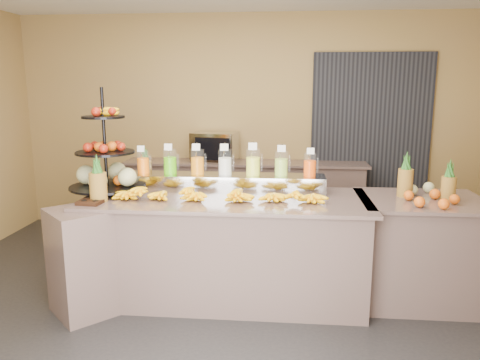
# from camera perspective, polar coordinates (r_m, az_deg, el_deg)

# --- Properties ---
(ground) EXTENTS (6.00, 6.00, 0.00)m
(ground) POSITION_cam_1_polar(r_m,az_deg,el_deg) (4.16, -2.11, -15.68)
(ground) COLOR black
(ground) RESTS_ON ground
(room_envelope) EXTENTS (6.04, 5.02, 2.82)m
(room_envelope) POSITION_cam_1_polar(r_m,az_deg,el_deg) (4.46, 1.47, 11.21)
(room_envelope) COLOR olive
(room_envelope) RESTS_ON ground
(buffet_counter) EXTENTS (2.75, 1.25, 0.93)m
(buffet_counter) POSITION_cam_1_polar(r_m,az_deg,el_deg) (4.23, -3.26, -8.36)
(buffet_counter) COLOR gray
(buffet_counter) RESTS_ON ground
(right_counter) EXTENTS (1.08, 0.88, 0.93)m
(right_counter) POSITION_cam_1_polar(r_m,az_deg,el_deg) (4.48, 20.90, -7.93)
(right_counter) COLOR gray
(right_counter) RESTS_ON ground
(back_ledge) EXTENTS (3.10, 0.55, 0.93)m
(back_ledge) POSITION_cam_1_polar(r_m,az_deg,el_deg) (6.11, 0.59, -2.03)
(back_ledge) COLOR gray
(back_ledge) RESTS_ON ground
(pitcher_tray) EXTENTS (1.85, 0.30, 0.15)m
(pitcher_tray) POSITION_cam_1_polar(r_m,az_deg,el_deg) (4.37, -1.82, -0.30)
(pitcher_tray) COLOR gray
(pitcher_tray) RESTS_ON buffet_counter
(juice_pitcher_orange_a) EXTENTS (0.12, 0.12, 0.28)m
(juice_pitcher_orange_a) POSITION_cam_1_polar(r_m,az_deg,el_deg) (4.50, -11.73, 2.00)
(juice_pitcher_orange_a) COLOR silver
(juice_pitcher_orange_a) RESTS_ON pitcher_tray
(juice_pitcher_green) EXTENTS (0.12, 0.13, 0.30)m
(juice_pitcher_green) POSITION_cam_1_polar(r_m,az_deg,el_deg) (4.43, -8.52, 2.07)
(juice_pitcher_green) COLOR silver
(juice_pitcher_green) RESTS_ON pitcher_tray
(juice_pitcher_orange_b) EXTENTS (0.13, 0.13, 0.30)m
(juice_pitcher_orange_b) POSITION_cam_1_polar(r_m,az_deg,el_deg) (4.38, -5.21, 2.04)
(juice_pitcher_orange_b) COLOR silver
(juice_pitcher_orange_b) RESTS_ON pitcher_tray
(juice_pitcher_milk) EXTENTS (0.13, 0.13, 0.31)m
(juice_pitcher_milk) POSITION_cam_1_polar(r_m,az_deg,el_deg) (4.34, -1.83, 2.00)
(juice_pitcher_milk) COLOR silver
(juice_pitcher_milk) RESTS_ON pitcher_tray
(juice_pitcher_lemon) EXTENTS (0.13, 0.14, 0.32)m
(juice_pitcher_lemon) POSITION_cam_1_polar(r_m,az_deg,el_deg) (4.31, 1.60, 2.01)
(juice_pitcher_lemon) COLOR silver
(juice_pitcher_lemon) RESTS_ON pitcher_tray
(juice_pitcher_lime) EXTENTS (0.12, 0.13, 0.30)m
(juice_pitcher_lime) POSITION_cam_1_polar(r_m,az_deg,el_deg) (4.31, 5.05, 1.86)
(juice_pitcher_lime) COLOR silver
(juice_pitcher_lime) RESTS_ON pitcher_tray
(juice_pitcher_orange_c) EXTENTS (0.11, 0.12, 0.28)m
(juice_pitcher_orange_c) POSITION_cam_1_polar(r_m,az_deg,el_deg) (4.31, 8.51, 1.70)
(juice_pitcher_orange_c) COLOR silver
(juice_pitcher_orange_c) RESTS_ON pitcher_tray
(banana_heap) EXTENTS (1.80, 0.16, 0.15)m
(banana_heap) POSITION_cam_1_polar(r_m,az_deg,el_deg) (4.02, -2.72, -1.52)
(banana_heap) COLOR yellow
(banana_heap) RESTS_ON buffet_counter
(fruit_stand) EXTENTS (0.79, 0.79, 0.95)m
(fruit_stand) POSITION_cam_1_polar(r_m,az_deg,el_deg) (4.42, -15.44, 1.60)
(fruit_stand) COLOR black
(fruit_stand) RESTS_ON buffet_counter
(condiment_caddy) EXTENTS (0.21, 0.17, 0.03)m
(condiment_caddy) POSITION_cam_1_polar(r_m,az_deg,el_deg) (4.08, -17.84, -2.62)
(condiment_caddy) COLOR black
(condiment_caddy) RESTS_ON buffet_counter
(pineapple_left_a) EXTENTS (0.15, 0.15, 0.41)m
(pineapple_left_a) POSITION_cam_1_polar(r_m,az_deg,el_deg) (4.12, -16.92, -0.45)
(pineapple_left_a) COLOR brown
(pineapple_left_a) RESTS_ON buffet_counter
(pineapple_left_b) EXTENTS (0.12, 0.12, 0.39)m
(pineapple_left_b) POSITION_cam_1_polar(r_m,az_deg,el_deg) (4.74, -11.44, 1.24)
(pineapple_left_b) COLOR brown
(pineapple_left_b) RESTS_ON buffet_counter
(right_fruit_pile) EXTENTS (0.46, 0.44, 0.24)m
(right_fruit_pile) POSITION_cam_1_polar(r_m,az_deg,el_deg) (4.28, 21.84, -1.36)
(right_fruit_pile) COLOR brown
(right_fruit_pile) RESTS_ON right_counter
(oven_warmer) EXTENTS (0.61, 0.46, 0.37)m
(oven_warmer) POSITION_cam_1_polar(r_m,az_deg,el_deg) (6.03, -3.09, 4.06)
(oven_warmer) COLOR gray
(oven_warmer) RESTS_ON back_ledge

